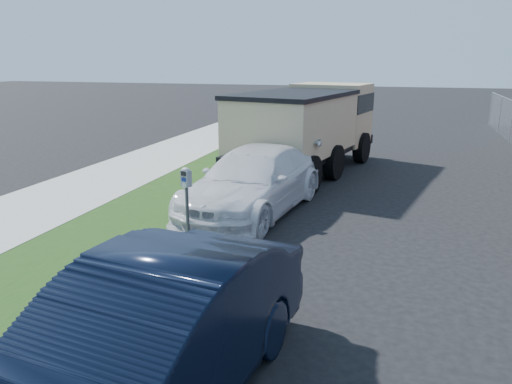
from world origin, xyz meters
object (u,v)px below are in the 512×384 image
(white_wagon, at_px, (253,181))
(dump_truck, at_px, (308,124))
(parking_meter, at_px, (186,188))
(navy_sedan, at_px, (146,345))

(white_wagon, height_order, dump_truck, dump_truck)
(parking_meter, height_order, dump_truck, dump_truck)
(parking_meter, xyz_separation_m, navy_sedan, (1.61, -4.65, -0.38))
(parking_meter, distance_m, dump_truck, 7.67)
(navy_sedan, bearing_deg, white_wagon, 105.14)
(navy_sedan, distance_m, dump_truck, 12.29)
(parking_meter, xyz_separation_m, white_wagon, (0.58, 2.59, -0.43))
(parking_meter, relative_size, white_wagon, 0.28)
(parking_meter, relative_size, dump_truck, 0.20)
(dump_truck, bearing_deg, white_wagon, -82.53)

